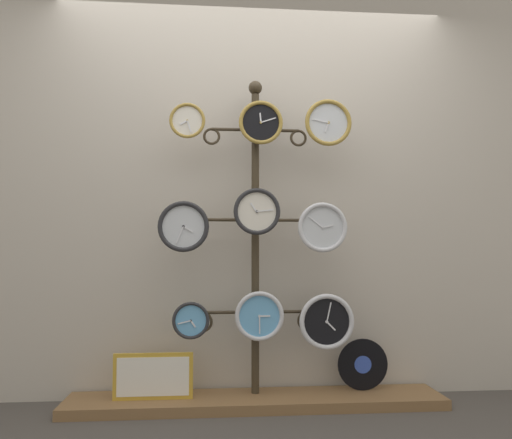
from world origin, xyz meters
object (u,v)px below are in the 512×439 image
Objects in this scene: clock_top_center at (261,123)px; clock_bottom_center at (259,316)px; vinyl_record at (363,365)px; picture_frame at (153,376)px; clock_top_right at (328,123)px; clock_middle_left at (183,227)px; clock_middle_right at (322,227)px; display_stand at (255,281)px; clock_bottom_left at (191,320)px; clock_bottom_right at (327,322)px; clock_middle_center at (256,212)px; clock_top_left at (187,121)px.

clock_bottom_center is at bearing -157.62° from clock_top_center.
picture_frame is (-1.25, -0.08, -0.02)m from vinyl_record.
clock_top_right is 1.07m from clock_middle_left.
clock_middle_right is at bearing -1.77° from picture_frame.
display_stand is 9.13× the size of clock_bottom_left.
clock_middle_left is at bearing -174.78° from vinyl_record.
vinyl_record is at bearing 23.57° from clock_bottom_right.
clock_middle_center is at bearing -179.64° from clock_bottom_right.
display_stand is 6.29× the size of vinyl_record.
clock_bottom_right is at bearing -3.32° from clock_bottom_center.
clock_bottom_left is at bearing 178.99° from clock_middle_right.
clock_bottom_center is (-0.42, 0.01, -1.16)m from clock_top_right.
clock_top_left reaches higher than clock_bottom_center.
clock_middle_center is 0.61× the size of picture_frame.
clock_middle_right is 0.66× the size of picture_frame.
clock_bottom_right is 0.72× the size of picture_frame.
picture_frame is at bearing 178.41° from clock_top_left.
clock_top_center is at bearing 44.56° from clock_middle_center.
clock_middle_right is 1.03× the size of clock_bottom_center.
clock_bottom_right is at bearing -0.82° from clock_bottom_left.
picture_frame is at bearing 179.86° from clock_top_center.
clock_bottom_left is at bearing -177.83° from clock_top_center.
clock_top_center is at bearing 2.17° from clock_bottom_left.
clock_bottom_right is (0.79, -0.01, -0.01)m from clock_bottom_left.
clock_middle_right reaches higher than clock_bottom_left.
display_stand is 1.04m from clock_top_left.
clock_top_center is 1.24× the size of clock_bottom_left.
display_stand is at bearing 100.78° from clock_bottom_center.
clock_top_left is 0.80× the size of clock_top_center.
clock_bottom_center is 0.72m from vinyl_record.
clock_top_center is 1.15m from clock_bottom_center.
clock_top_center is at bearing -0.14° from picture_frame.
clock_top_right reaches higher than clock_bottom_left.
clock_bottom_center is at bearing -0.05° from clock_top_left.
clock_top_right is 1.43m from clock_bottom_left.
display_stand is at bearing 88.13° from clock_middle_center.
clock_bottom_center is (0.02, 0.03, -0.61)m from clock_middle_center.
clock_top_left reaches higher than picture_frame.
clock_middle_right reaches higher than clock_bottom_right.
clock_bottom_right is at bearing 6.08° from clock_middle_right.
clock_middle_right is 0.95× the size of vinyl_record.
clock_bottom_center is at bearing -172.49° from vinyl_record.
display_stand is 6.84× the size of clock_top_right.
clock_bottom_left is (0.03, -0.01, -1.17)m from clock_top_left.
clock_top_left is at bearing 178.38° from clock_bottom_right.
display_stand is 0.45m from clock_bottom_left.
clock_bottom_left is 0.66× the size of clock_bottom_right.
display_stand is 1.06m from clock_top_right.
clock_bottom_center is (-0.01, -0.00, -1.15)m from clock_top_center.
clock_bottom_left is (-0.38, -0.10, -0.22)m from display_stand.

